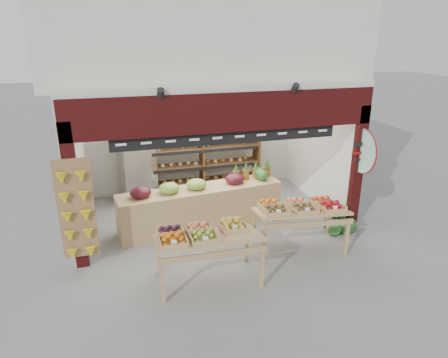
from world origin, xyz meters
TOP-DOWN VIEW (x-y plane):
  - ground at (0.00, 0.00)m, footprint 60.00×60.00m
  - shop_structure at (0.00, 1.61)m, footprint 6.36×5.12m
  - banana_board at (-2.73, -1.17)m, footprint 0.60×0.15m
  - gift_sign at (2.75, -1.15)m, footprint 0.04×0.93m
  - back_shelving at (0.12, 1.76)m, footprint 3.01×0.49m
  - refrigerator at (-1.51, 1.82)m, footprint 0.92×0.92m
  - cardboard_stack at (-0.97, 0.33)m, footprint 0.98×0.72m
  - mid_counter at (-0.34, -0.09)m, footprint 3.58×1.10m
  - display_table_left at (-0.79, -2.08)m, footprint 1.76×1.02m
  - display_table_right at (1.26, -1.55)m, footprint 1.80×1.16m
  - watermelon_pile at (2.45, -1.07)m, footprint 0.76×0.71m

SIDE VIEW (x-z plane):
  - ground at x=0.00m, z-range 0.00..0.00m
  - watermelon_pile at x=2.45m, z-range -0.08..0.46m
  - cardboard_stack at x=-0.97m, z-range -0.09..0.59m
  - mid_counter at x=-0.34m, z-range -0.07..1.03m
  - display_table_right at x=1.26m, z-range 0.31..1.38m
  - display_table_left at x=-0.79m, z-range 0.31..1.39m
  - refrigerator at x=-1.51m, z-range 0.00..1.98m
  - banana_board at x=-2.73m, z-range 0.22..2.02m
  - back_shelving at x=0.12m, z-range 0.22..2.08m
  - gift_sign at x=2.75m, z-range 1.29..2.21m
  - shop_structure at x=0.00m, z-range 1.22..6.62m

